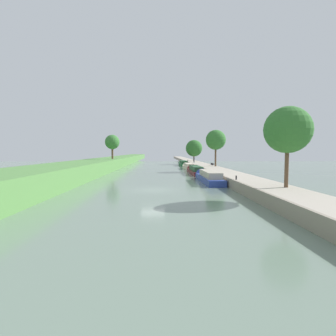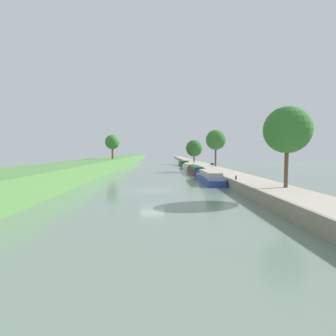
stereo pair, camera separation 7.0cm
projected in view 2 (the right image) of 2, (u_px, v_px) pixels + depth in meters
The scene contains 16 objects.
ground_plane at pixel (153, 190), 28.06m from camera, with size 160.00×160.00×0.00m, color slate.
left_grassy_bank at pixel (32, 180), 27.65m from camera, with size 7.73×260.00×2.33m.
right_towpath at pixel (253, 185), 28.31m from camera, with size 3.99×260.00×1.04m.
stone_quay at pixel (234, 185), 28.25m from camera, with size 0.25×260.00×1.09m.
narrowboat_blue at pixel (208, 177), 35.88m from camera, with size 2.11×11.96×2.18m.
narrowboat_maroon at pixel (195, 170), 49.24m from camera, with size 1.89×12.82×2.04m.
narrowboat_cream at pixel (188, 166), 62.94m from camera, with size 1.93×11.55×1.94m.
narrowboat_green at pixel (183, 164), 75.83m from camera, with size 2.00×11.60×2.04m.
tree_rightbank_near at pixel (287, 130), 22.33m from camera, with size 3.99×3.99×6.94m.
tree_rightbank_midnear at pixel (216, 140), 53.87m from camera, with size 4.10×4.10×7.51m.
tree_rightbank_midfar at pixel (194, 148), 84.41m from camera, with size 5.33×5.33×6.74m.
tree_leftbank_downstream at pixel (112, 142), 61.22m from camera, with size 3.38×3.38×5.66m.
person_walking at pixel (194, 159), 72.31m from camera, with size 0.34×0.34×1.66m.
mooring_bollard_near at pixel (236, 178), 28.80m from camera, with size 0.16×0.16×0.45m.
mooring_bollard_far at pixel (188, 161), 80.66m from camera, with size 0.16×0.16×0.45m.
park_bench at pixel (212, 164), 58.79m from camera, with size 0.44×1.50×0.47m.
Camera 2 is at (0.93, -27.88, 4.16)m, focal length 28.03 mm.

